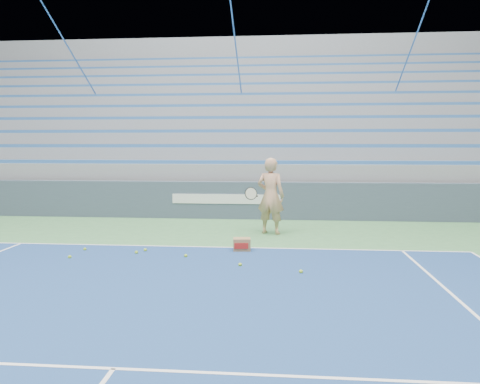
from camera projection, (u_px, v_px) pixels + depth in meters
name	position (u px, v px, depth m)	size (l,w,h in m)	color
sponsor_barrier	(227.00, 200.00, 13.90)	(30.00, 0.32, 1.10)	#3B485A
bleachers	(243.00, 141.00, 19.39)	(31.00, 9.15, 7.30)	gray
tennis_player	(271.00, 196.00, 11.44)	(1.00, 0.94, 1.88)	tan
ball_box	(242.00, 245.00, 9.66)	(0.38, 0.31, 0.27)	olive
tennis_ball_0	(136.00, 252.00, 9.39)	(0.07, 0.07, 0.07)	#A3CE2A
tennis_ball_1	(85.00, 249.00, 9.68)	(0.07, 0.07, 0.07)	#A3CE2A
tennis_ball_2	(301.00, 272.00, 7.97)	(0.07, 0.07, 0.07)	#A3CE2A
tennis_ball_3	(145.00, 250.00, 9.61)	(0.07, 0.07, 0.07)	#A3CE2A
tennis_ball_4	(240.00, 265.00, 8.43)	(0.07, 0.07, 0.07)	#A3CE2A
tennis_ball_5	(70.00, 257.00, 9.01)	(0.07, 0.07, 0.07)	#A3CE2A
tennis_ball_6	(186.00, 256.00, 9.11)	(0.07, 0.07, 0.07)	#A3CE2A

